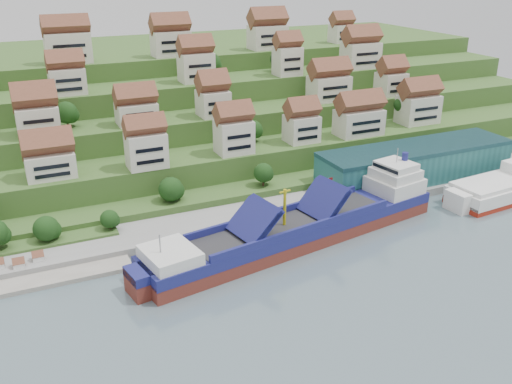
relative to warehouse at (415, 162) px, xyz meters
name	(u,v)px	position (x,y,z in m)	size (l,w,h in m)	color
ground	(284,243)	(-52.00, -17.00, -7.20)	(300.00, 300.00, 0.00)	slate
quay	(324,202)	(-32.00, -2.00, -6.10)	(180.00, 14.00, 2.20)	gray
pebble_beach	(20,269)	(-110.00, -5.00, -6.70)	(45.00, 20.00, 1.00)	gray
hillside	(161,104)	(-52.00, 86.55, 3.46)	(260.00, 128.00, 31.00)	#2D4C1E
hillside_village	(207,88)	(-48.28, 44.29, 17.70)	(158.79, 63.55, 29.60)	beige
hillside_trees	(183,133)	(-61.97, 27.13, 9.19)	(141.00, 62.35, 30.92)	#1C4216
warehouse	(415,162)	(0.00, 0.00, 0.00)	(60.00, 15.00, 10.00)	#246262
flagpole	(328,190)	(-33.89, -7.00, -0.32)	(1.28, 0.16, 8.00)	gray
beach_huts	(9,267)	(-112.00, -6.25, -5.10)	(14.40, 3.70, 2.20)	white
cargo_ship	(305,227)	(-46.69, -17.67, -3.89)	(79.43, 25.43, 17.42)	maroon
second_ship	(505,188)	(17.20, -18.15, -4.26)	(34.48, 15.16, 9.74)	maroon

